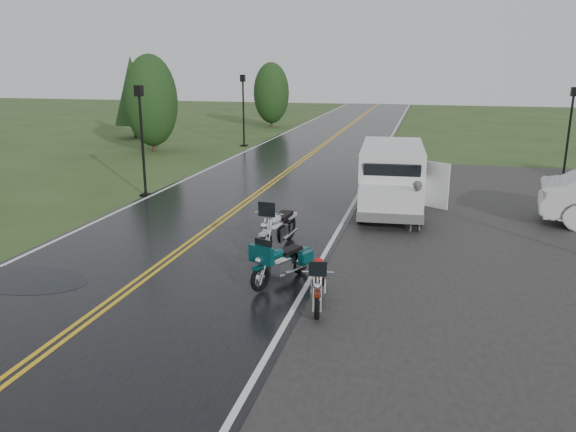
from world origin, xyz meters
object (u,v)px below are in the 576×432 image
object	(u,v)px
person_at_van	(415,207)
lamp_post_near_left	(142,141)
motorcycle_red	(317,295)
van_white	(363,189)
lamp_post_far_right	(569,134)
motorcycle_teal	(260,268)
lamp_post_far_left	(243,111)
motorcycle_silver	(265,234)

from	to	relation	value
person_at_van	lamp_post_near_left	size ratio (longest dim) A/B	0.37
motorcycle_red	van_white	size ratio (longest dim) A/B	0.34
lamp_post_far_right	motorcycle_teal	bearing A→B (deg)	-121.07
motorcycle_teal	lamp_post_far_left	xyz separation A→B (m)	(-7.53, 21.61, 1.56)
motorcycle_red	lamp_post_far_left	bearing A→B (deg)	101.83
motorcycle_silver	lamp_post_far_left	bearing A→B (deg)	115.81
motorcycle_silver	lamp_post_near_left	bearing A→B (deg)	143.52
van_white	motorcycle_teal	bearing A→B (deg)	-107.22
motorcycle_red	lamp_post_near_left	xyz separation A→B (m)	(-8.41, 9.01, 1.52)
motorcycle_teal	motorcycle_red	bearing A→B (deg)	-11.58
person_at_van	motorcycle_red	bearing A→B (deg)	49.14
person_at_van	lamp_post_far_right	distance (m)	11.46
van_white	lamp_post_near_left	xyz separation A→B (m)	(-8.42, 1.78, 0.97)
motorcycle_teal	person_at_van	size ratio (longest dim) A/B	1.29
van_white	lamp_post_far_right	bearing A→B (deg)	46.00
motorcycle_silver	van_white	bearing A→B (deg)	70.65
van_white	person_at_van	xyz separation A→B (m)	(1.63, -0.61, -0.35)
van_white	person_at_van	bearing A→B (deg)	-24.23
lamp_post_far_left	lamp_post_near_left	bearing A→B (deg)	-87.53
motorcycle_red	person_at_van	world-z (taller)	person_at_van
van_white	lamp_post_far_left	world-z (taller)	lamp_post_far_left
motorcycle_teal	lamp_post_far_right	size ratio (longest dim) A/B	0.50
van_white	lamp_post_near_left	world-z (taller)	lamp_post_near_left
motorcycle_red	motorcycle_silver	distance (m)	3.66
lamp_post_far_right	motorcycle_red	bearing A→B (deg)	-115.30
motorcycle_red	lamp_post_far_left	world-z (taller)	lamp_post_far_left
van_white	lamp_post_far_right	size ratio (longest dim) A/B	1.43
motorcycle_red	motorcycle_teal	world-z (taller)	motorcycle_teal
motorcycle_red	lamp_post_near_left	world-z (taller)	lamp_post_near_left
lamp_post_near_left	lamp_post_far_left	distance (m)	13.67
motorcycle_red	motorcycle_teal	size ratio (longest dim) A/B	0.97
motorcycle_teal	lamp_post_far_right	world-z (taller)	lamp_post_far_right
motorcycle_red	motorcycle_teal	bearing A→B (deg)	134.36
lamp_post_near_left	motorcycle_teal	bearing A→B (deg)	-48.89
motorcycle_red	van_white	bearing A→B (deg)	80.05
lamp_post_far_left	motorcycle_teal	bearing A→B (deg)	-70.80
motorcycle_red	person_at_van	size ratio (longest dim) A/B	1.25
lamp_post_far_left	motorcycle_silver	bearing A→B (deg)	-70.19
motorcycle_silver	lamp_post_near_left	world-z (taller)	lamp_post_near_left
motorcycle_teal	motorcycle_silver	distance (m)	2.09
motorcycle_red	motorcycle_silver	bearing A→B (deg)	112.33
lamp_post_far_right	motorcycle_silver	bearing A→B (deg)	-126.17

